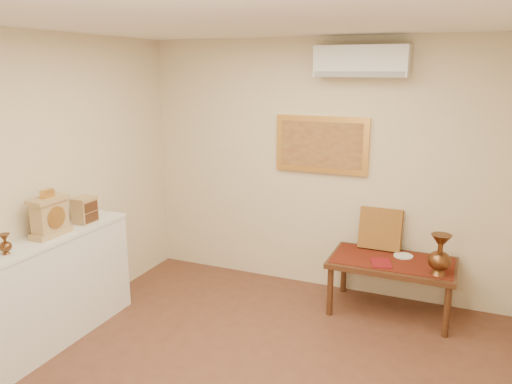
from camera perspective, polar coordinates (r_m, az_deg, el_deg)
The scene contains 15 objects.
ceiling at distance 3.21m, azimuth -3.36°, elevation 19.61°, with size 4.50×4.50×0.00m, color white.
wall_back at distance 5.40m, azimuth 7.49°, elevation 2.81°, with size 4.00×0.02×2.70m, color beige.
wall_left at distance 4.57m, azimuth -26.19°, elevation -0.56°, with size 0.02×4.50×2.70m, color beige.
brass_urn_small at distance 4.33m, azimuth -26.78°, elevation -5.03°, with size 0.10×0.10×0.21m, color brown, non-canonical shape.
table_cloth at distance 5.11m, azimuth 15.33°, elevation -7.52°, with size 1.14×0.59×0.01m, color #5E1C0F.
brass_urn_tall at distance 4.82m, azimuth 20.31°, elevation -6.27°, with size 0.21×0.21×0.46m, color brown, non-canonical shape.
plate at distance 5.23m, azimuth 16.48°, elevation -7.01°, with size 0.19×0.19×0.01m, color white.
menu at distance 4.99m, azimuth 14.12°, elevation -7.88°, with size 0.18×0.25×0.01m, color maroon.
cushion at distance 5.32m, azimuth 14.04°, elevation -4.09°, with size 0.43×0.10×0.43m, color maroon.
display_ledge at distance 4.72m, azimuth -23.63°, elevation -10.94°, with size 0.37×2.02×0.98m.
mantel_clock at distance 4.61m, azimuth -22.50°, elevation -2.57°, with size 0.17×0.36×0.41m.
wooden_chest at distance 4.91m, azimuth -18.96°, elevation -1.93°, with size 0.16×0.21×0.24m.
low_table at distance 5.14m, azimuth 15.28°, elevation -8.24°, with size 1.20×0.70×0.55m.
painting at distance 5.34m, azimuth 7.49°, elevation 5.40°, with size 1.00×0.06×0.60m.
ac_unit at distance 5.08m, azimuth 11.96°, elevation 14.40°, with size 0.90×0.25×0.30m.
Camera 1 is at (1.41, -2.86, 2.38)m, focal length 35.00 mm.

